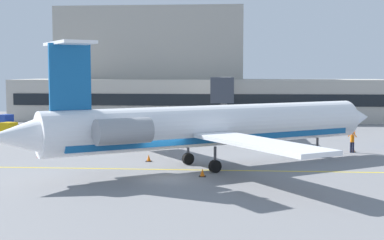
{
  "coord_description": "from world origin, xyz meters",
  "views": [
    {
      "loc": [
        4.71,
        -36.22,
        7.04
      ],
      "look_at": [
        0.98,
        10.29,
        3.0
      ],
      "focal_mm": 51.19,
      "sensor_mm": 36.0,
      "label": 1
    }
  ],
  "objects_px": {
    "fuel_tank": "(87,117)",
    "marshaller": "(352,141)",
    "baggage_tug": "(13,131)",
    "regional_jet": "(210,126)",
    "pushback_tractor": "(9,125)"
  },
  "relations": [
    {
      "from": "fuel_tank",
      "to": "marshaller",
      "type": "bearing_deg",
      "value": -34.62
    },
    {
      "from": "baggage_tug",
      "to": "marshaller",
      "type": "height_order",
      "value": "marshaller"
    },
    {
      "from": "regional_jet",
      "to": "baggage_tug",
      "type": "height_order",
      "value": "regional_jet"
    },
    {
      "from": "regional_jet",
      "to": "marshaller",
      "type": "bearing_deg",
      "value": 35.28
    },
    {
      "from": "fuel_tank",
      "to": "regional_jet",
      "type": "bearing_deg",
      "value": -59.12
    },
    {
      "from": "pushback_tractor",
      "to": "regional_jet",
      "type": "bearing_deg",
      "value": -41.78
    },
    {
      "from": "regional_jet",
      "to": "fuel_tank",
      "type": "height_order",
      "value": "regional_jet"
    },
    {
      "from": "regional_jet",
      "to": "marshaller",
      "type": "height_order",
      "value": "regional_jet"
    },
    {
      "from": "baggage_tug",
      "to": "pushback_tractor",
      "type": "distance_m",
      "value": 7.14
    },
    {
      "from": "marshaller",
      "to": "pushback_tractor",
      "type": "bearing_deg",
      "value": 159.87
    },
    {
      "from": "regional_jet",
      "to": "pushback_tractor",
      "type": "relative_size",
      "value": 8.59
    },
    {
      "from": "regional_jet",
      "to": "fuel_tank",
      "type": "relative_size",
      "value": 3.53
    },
    {
      "from": "baggage_tug",
      "to": "pushback_tractor",
      "type": "xyz_separation_m",
      "value": [
        -3.11,
        6.42,
        0.08
      ]
    },
    {
      "from": "regional_jet",
      "to": "pushback_tractor",
      "type": "bearing_deg",
      "value": 138.22
    },
    {
      "from": "regional_jet",
      "to": "pushback_tractor",
      "type": "xyz_separation_m",
      "value": [
        -24.76,
        22.12,
        -2.17
      ]
    }
  ]
}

